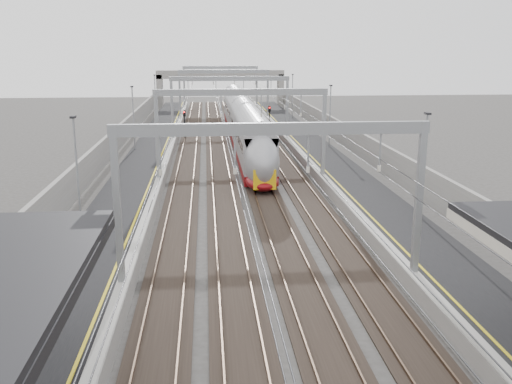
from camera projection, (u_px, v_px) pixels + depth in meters
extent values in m
cube|color=black|center=(141.00, 176.00, 46.10)|extent=(4.00, 120.00, 1.00)
cube|color=black|center=(335.00, 172.00, 47.45)|extent=(4.00, 120.00, 1.00)
cube|color=black|center=(185.00, 180.00, 46.51)|extent=(2.40, 140.00, 0.08)
cube|color=brown|center=(176.00, 180.00, 46.42)|extent=(0.07, 140.00, 0.14)
cube|color=brown|center=(193.00, 179.00, 46.54)|extent=(0.07, 140.00, 0.14)
cube|color=black|center=(221.00, 180.00, 46.76)|extent=(2.40, 140.00, 0.08)
cube|color=brown|center=(212.00, 179.00, 46.68)|extent=(0.07, 140.00, 0.14)
cube|color=brown|center=(230.00, 178.00, 46.80)|extent=(0.07, 140.00, 0.14)
cube|color=black|center=(258.00, 179.00, 47.01)|extent=(2.40, 140.00, 0.08)
cube|color=brown|center=(249.00, 178.00, 46.93)|extent=(0.07, 140.00, 0.14)
cube|color=brown|center=(266.00, 178.00, 47.05)|extent=(0.07, 140.00, 0.14)
cube|color=black|center=(294.00, 178.00, 47.27)|extent=(2.40, 140.00, 0.08)
cube|color=brown|center=(285.00, 177.00, 47.18)|extent=(0.07, 140.00, 0.14)
cube|color=brown|center=(302.00, 177.00, 47.31)|extent=(0.07, 140.00, 0.14)
cube|color=gray|center=(117.00, 206.00, 23.09)|extent=(0.28, 0.28, 6.60)
cube|color=gray|center=(419.00, 199.00, 24.16)|extent=(0.28, 0.28, 6.60)
cube|color=gray|center=(272.00, 129.00, 22.88)|extent=(13.00, 0.25, 0.50)
cube|color=gray|center=(157.00, 134.00, 42.42)|extent=(0.28, 0.28, 6.60)
cube|color=gray|center=(324.00, 132.00, 43.48)|extent=(0.28, 0.28, 6.60)
cube|color=gray|center=(241.00, 92.00, 42.20)|extent=(13.00, 0.25, 0.50)
cube|color=gray|center=(172.00, 108.00, 61.74)|extent=(0.28, 0.28, 6.60)
cube|color=gray|center=(287.00, 107.00, 62.80)|extent=(0.28, 0.28, 6.60)
cube|color=gray|center=(230.00, 79.00, 61.53)|extent=(13.00, 0.25, 0.50)
cube|color=gray|center=(180.00, 94.00, 81.06)|extent=(0.28, 0.28, 6.60)
cube|color=gray|center=(268.00, 93.00, 82.12)|extent=(0.28, 0.28, 6.60)
cube|color=gray|center=(224.00, 72.00, 80.85)|extent=(13.00, 0.25, 0.50)
cube|color=gray|center=(184.00, 86.00, 98.45)|extent=(0.28, 0.28, 6.60)
cube|color=gray|center=(257.00, 85.00, 99.51)|extent=(0.28, 0.28, 6.60)
cube|color=gray|center=(220.00, 67.00, 98.24)|extent=(13.00, 0.25, 0.50)
cylinder|color=#262628|center=(185.00, 107.00, 50.00)|extent=(0.03, 140.00, 0.03)
cylinder|color=#262628|center=(219.00, 107.00, 50.26)|extent=(0.03, 140.00, 0.03)
cylinder|color=#262628|center=(253.00, 107.00, 50.51)|extent=(0.03, 140.00, 0.03)
cylinder|color=#262628|center=(286.00, 106.00, 50.76)|extent=(0.03, 140.00, 0.03)
cube|color=gray|center=(220.00, 74.00, 98.52)|extent=(22.00, 2.20, 1.40)
cube|color=gray|center=(160.00, 93.00, 98.39)|extent=(1.00, 2.20, 6.20)
cube|color=gray|center=(280.00, 92.00, 100.16)|extent=(1.00, 2.20, 6.20)
cube|color=gray|center=(100.00, 163.00, 45.56)|extent=(0.30, 120.00, 3.20)
cube|color=gray|center=(373.00, 159.00, 47.45)|extent=(0.30, 120.00, 3.20)
cube|color=maroon|center=(250.00, 155.00, 54.46)|extent=(2.64, 22.50, 0.78)
cube|color=#949499|center=(250.00, 136.00, 54.01)|extent=(2.64, 22.50, 2.93)
cube|color=black|center=(258.00, 176.00, 46.93)|extent=(1.96, 2.35, 0.49)
cube|color=maroon|center=(237.00, 125.00, 76.57)|extent=(2.64, 22.50, 0.78)
cube|color=#949499|center=(237.00, 111.00, 76.12)|extent=(2.64, 22.50, 2.93)
cube|color=black|center=(241.00, 135.00, 69.04)|extent=(1.96, 2.35, 0.49)
ellipsoid|color=#949499|center=(262.00, 162.00, 43.02)|extent=(2.64, 5.09, 4.11)
cube|color=#ECB10C|center=(265.00, 180.00, 41.21)|extent=(1.66, 0.12, 1.47)
cube|color=black|center=(264.00, 159.00, 41.27)|extent=(1.57, 0.57, 0.92)
cylinder|color=black|center=(185.00, 127.00, 67.63)|extent=(0.12, 0.12, 3.00)
cube|color=black|center=(184.00, 113.00, 67.24)|extent=(0.32, 0.22, 0.75)
sphere|color=red|center=(184.00, 112.00, 67.08)|extent=(0.16, 0.16, 0.16)
cylinder|color=black|center=(256.00, 128.00, 66.45)|extent=(0.12, 0.12, 3.00)
cube|color=black|center=(256.00, 114.00, 66.06)|extent=(0.32, 0.22, 0.75)
sphere|color=red|center=(257.00, 113.00, 65.90)|extent=(0.16, 0.16, 0.16)
cylinder|color=black|center=(269.00, 121.00, 72.56)|extent=(0.12, 0.12, 3.00)
cube|color=black|center=(269.00, 109.00, 72.17)|extent=(0.32, 0.22, 0.75)
sphere|color=red|center=(270.00, 108.00, 72.00)|extent=(0.16, 0.16, 0.16)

